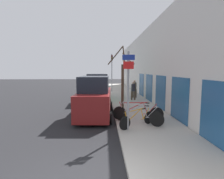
{
  "coord_description": "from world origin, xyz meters",
  "views": [
    {
      "loc": [
        0.41,
        -3.45,
        2.73
      ],
      "look_at": [
        0.87,
        6.95,
        1.58
      ],
      "focal_mm": 28.0,
      "sensor_mm": 36.0,
      "label": 1
    }
  ],
  "objects_px": {
    "parked_car_3": "(101,82)",
    "traffic_light": "(112,68)",
    "bicycle_1": "(137,115)",
    "parked_car_2": "(100,85)",
    "bicycle_0": "(137,119)",
    "pedestrian_far": "(135,88)",
    "street_tree": "(123,80)",
    "signpost": "(128,87)",
    "bicycle_2": "(138,112)",
    "parked_car_0": "(95,99)",
    "parked_car_1": "(97,89)",
    "pedestrian_near": "(133,89)"
  },
  "relations": [
    {
      "from": "signpost",
      "to": "street_tree",
      "type": "relative_size",
      "value": 0.82
    },
    {
      "from": "signpost",
      "to": "bicycle_2",
      "type": "distance_m",
      "value": 2.12
    },
    {
      "from": "parked_car_3",
      "to": "traffic_light",
      "type": "distance_m",
      "value": 6.61
    },
    {
      "from": "parked_car_2",
      "to": "parked_car_1",
      "type": "bearing_deg",
      "value": -90.58
    },
    {
      "from": "bicycle_1",
      "to": "bicycle_2",
      "type": "bearing_deg",
      "value": 20.6
    },
    {
      "from": "parked_car_0",
      "to": "pedestrian_near",
      "type": "distance_m",
      "value": 5.81
    },
    {
      "from": "traffic_light",
      "to": "bicycle_2",
      "type": "bearing_deg",
      "value": -86.16
    },
    {
      "from": "street_tree",
      "to": "signpost",
      "type": "bearing_deg",
      "value": -92.66
    },
    {
      "from": "parked_car_2",
      "to": "traffic_light",
      "type": "relative_size",
      "value": 1.03
    },
    {
      "from": "signpost",
      "to": "bicycle_2",
      "type": "bearing_deg",
      "value": 62.69
    },
    {
      "from": "bicycle_1",
      "to": "pedestrian_far",
      "type": "distance_m",
      "value": 8.24
    },
    {
      "from": "bicycle_2",
      "to": "street_tree",
      "type": "distance_m",
      "value": 3.0
    },
    {
      "from": "street_tree",
      "to": "parked_car_0",
      "type": "bearing_deg",
      "value": -146.65
    },
    {
      "from": "pedestrian_near",
      "to": "street_tree",
      "type": "distance_m",
      "value": 4.13
    },
    {
      "from": "parked_car_2",
      "to": "bicycle_1",
      "type": "bearing_deg",
      "value": -79.88
    },
    {
      "from": "bicycle_2",
      "to": "pedestrian_far",
      "type": "xyz_separation_m",
      "value": [
        1.14,
        7.6,
        0.54
      ]
    },
    {
      "from": "street_tree",
      "to": "parked_car_1",
      "type": "bearing_deg",
      "value": 114.97
    },
    {
      "from": "street_tree",
      "to": "pedestrian_far",
      "type": "bearing_deg",
      "value": 71.84
    },
    {
      "from": "parked_car_1",
      "to": "traffic_light",
      "type": "height_order",
      "value": "traffic_light"
    },
    {
      "from": "signpost",
      "to": "street_tree",
      "type": "bearing_deg",
      "value": 87.34
    },
    {
      "from": "pedestrian_near",
      "to": "signpost",
      "type": "bearing_deg",
      "value": 75.86
    },
    {
      "from": "signpost",
      "to": "pedestrian_near",
      "type": "height_order",
      "value": "signpost"
    },
    {
      "from": "bicycle_0",
      "to": "street_tree",
      "type": "xyz_separation_m",
      "value": [
        -0.31,
        3.54,
        1.6
      ]
    },
    {
      "from": "street_tree",
      "to": "bicycle_0",
      "type": "bearing_deg",
      "value": -84.98
    },
    {
      "from": "parked_car_1",
      "to": "signpost",
      "type": "bearing_deg",
      "value": -81.9
    },
    {
      "from": "parked_car_1",
      "to": "parked_car_0",
      "type": "bearing_deg",
      "value": -92.81
    },
    {
      "from": "traffic_light",
      "to": "pedestrian_near",
      "type": "bearing_deg",
      "value": -74.57
    },
    {
      "from": "pedestrian_near",
      "to": "parked_car_3",
      "type": "bearing_deg",
      "value": -78.48
    },
    {
      "from": "pedestrian_far",
      "to": "traffic_light",
      "type": "xyz_separation_m",
      "value": [
        -1.96,
        4.54,
        1.93
      ]
    },
    {
      "from": "bicycle_1",
      "to": "parked_car_0",
      "type": "distance_m",
      "value": 2.91
    },
    {
      "from": "parked_car_3",
      "to": "pedestrian_near",
      "type": "xyz_separation_m",
      "value": [
        3.09,
        -11.96,
        0.13
      ]
    },
    {
      "from": "signpost",
      "to": "parked_car_0",
      "type": "xyz_separation_m",
      "value": [
        -1.58,
        2.72,
        -0.94
      ]
    },
    {
      "from": "parked_car_0",
      "to": "bicycle_1",
      "type": "bearing_deg",
      "value": -38.29
    },
    {
      "from": "parked_car_2",
      "to": "pedestrian_far",
      "type": "distance_m",
      "value": 5.83
    },
    {
      "from": "parked_car_3",
      "to": "traffic_light",
      "type": "relative_size",
      "value": 1.07
    },
    {
      "from": "parked_car_0",
      "to": "traffic_light",
      "type": "xyz_separation_m",
      "value": [
        1.47,
        10.79,
        1.95
      ]
    },
    {
      "from": "bicycle_1",
      "to": "parked_car_2",
      "type": "xyz_separation_m",
      "value": [
        -2.13,
        12.86,
        0.45
      ]
    },
    {
      "from": "parked_car_3",
      "to": "parked_car_2",
      "type": "bearing_deg",
      "value": -88.28
    },
    {
      "from": "parked_car_2",
      "to": "signpost",
      "type": "bearing_deg",
      "value": -82.83
    },
    {
      "from": "pedestrian_near",
      "to": "traffic_light",
      "type": "relative_size",
      "value": 0.36
    },
    {
      "from": "parked_car_1",
      "to": "parked_car_3",
      "type": "bearing_deg",
      "value": 85.58
    },
    {
      "from": "bicycle_2",
      "to": "parked_car_1",
      "type": "bearing_deg",
      "value": 29.93
    },
    {
      "from": "bicycle_0",
      "to": "parked_car_2",
      "type": "bearing_deg",
      "value": -24.97
    },
    {
      "from": "parked_car_0",
      "to": "parked_car_3",
      "type": "height_order",
      "value": "parked_car_0"
    },
    {
      "from": "bicycle_1",
      "to": "pedestrian_far",
      "type": "relative_size",
      "value": 1.32
    },
    {
      "from": "parked_car_2",
      "to": "street_tree",
      "type": "distance_m",
      "value": 10.04
    },
    {
      "from": "pedestrian_far",
      "to": "parked_car_3",
      "type": "bearing_deg",
      "value": -57.69
    },
    {
      "from": "parked_car_0",
      "to": "parked_car_3",
      "type": "bearing_deg",
      "value": 92.74
    },
    {
      "from": "parked_car_0",
      "to": "street_tree",
      "type": "height_order",
      "value": "street_tree"
    },
    {
      "from": "signpost",
      "to": "bicycle_0",
      "type": "height_order",
      "value": "signpost"
    }
  ]
}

